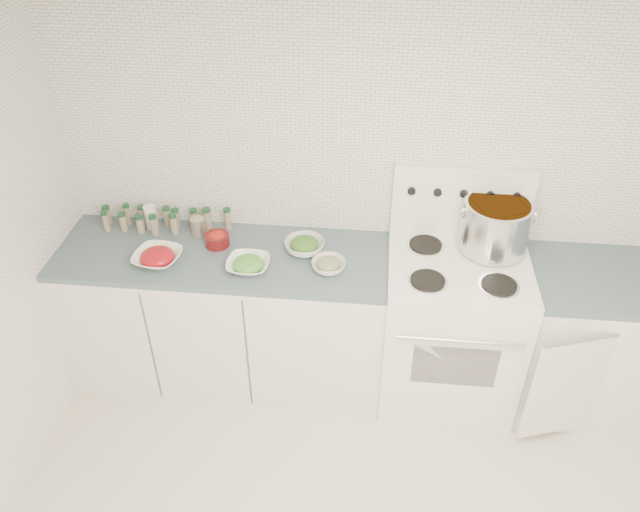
{
  "coord_description": "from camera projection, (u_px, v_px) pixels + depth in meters",
  "views": [
    {
      "loc": [
        0.0,
        -1.53,
        2.94
      ],
      "look_at": [
        -0.27,
        1.14,
        0.96
      ],
      "focal_mm": 35.0,
      "sensor_mm": 36.0,
      "label": 1
    }
  ],
  "objects": [
    {
      "name": "bowl_broccoli",
      "position": [
        305.0,
        246.0,
        3.44
      ],
      "size": [
        0.24,
        0.24,
        0.09
      ],
      "color": "white",
      "rests_on": "counter_left"
    },
    {
      "name": "bowl_snowpea",
      "position": [
        248.0,
        264.0,
        3.32
      ],
      "size": [
        0.23,
        0.23,
        0.08
      ],
      "color": "white",
      "rests_on": "counter_left"
    },
    {
      "name": "stove",
      "position": [
        450.0,
        324.0,
        3.58
      ],
      "size": [
        0.76,
        0.7,
        1.36
      ],
      "color": "white",
      "rests_on": "ground"
    },
    {
      "name": "room_walls",
      "position": [
        366.0,
        319.0,
        2.04
      ],
      "size": [
        3.54,
        3.04,
        2.52
      ],
      "color": "white",
      "rests_on": "ground"
    },
    {
      "name": "bowl_pepper",
      "position": [
        217.0,
        239.0,
        3.5
      ],
      "size": [
        0.14,
        0.14,
        0.08
      ],
      "color": "#530E0F",
      "rests_on": "counter_left"
    },
    {
      "name": "stock_pot",
      "position": [
        496.0,
        224.0,
        3.34
      ],
      "size": [
        0.39,
        0.36,
        0.28
      ],
      "rotation": [
        0.0,
        0.0,
        0.05
      ],
      "color": "silver",
      "rests_on": "stove"
    },
    {
      "name": "spice_cluster",
      "position": [
        159.0,
        219.0,
        3.62
      ],
      "size": [
        0.76,
        0.15,
        0.14
      ],
      "color": "gray",
      "rests_on": "counter_left"
    },
    {
      "name": "counter_right",
      "position": [
        595.0,
        340.0,
        3.54
      ],
      "size": [
        0.89,
        0.75,
        0.9
      ],
      "color": "white",
      "rests_on": "ground"
    },
    {
      "name": "counter_left",
      "position": [
        228.0,
        314.0,
        3.72
      ],
      "size": [
        1.85,
        0.62,
        0.9
      ],
      "color": "white",
      "rests_on": "ground"
    },
    {
      "name": "bowl_zucchini",
      "position": [
        329.0,
        265.0,
        3.31
      ],
      "size": [
        0.24,
        0.24,
        0.07
      ],
      "color": "white",
      "rests_on": "counter_left"
    },
    {
      "name": "salt_canister",
      "position": [
        151.0,
        217.0,
        3.62
      ],
      "size": [
        0.08,
        0.08,
        0.14
      ],
      "primitive_type": "cylinder",
      "rotation": [
        0.0,
        0.0,
        0.21
      ],
      "color": "white",
      "rests_on": "counter_left"
    },
    {
      "name": "bowl_tomato",
      "position": [
        157.0,
        257.0,
        3.37
      ],
      "size": [
        0.28,
        0.28,
        0.08
      ],
      "color": "white",
      "rests_on": "counter_left"
    },
    {
      "name": "tin_can",
      "position": [
        198.0,
        227.0,
        3.57
      ],
      "size": [
        0.08,
        0.08,
        0.11
      ],
      "primitive_type": "cylinder",
      "rotation": [
        0.0,
        0.0,
        -0.01
      ],
      "color": "#ADA192",
      "rests_on": "counter_left"
    }
  ]
}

